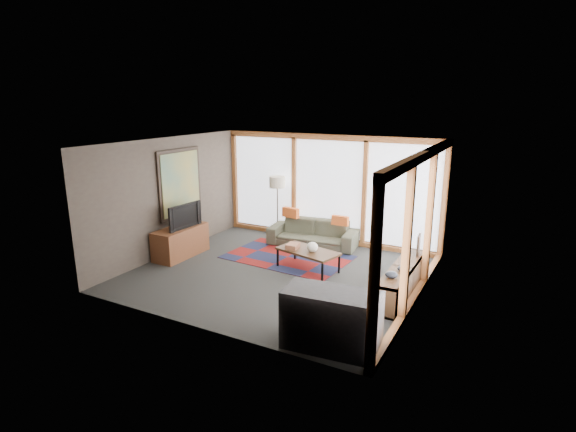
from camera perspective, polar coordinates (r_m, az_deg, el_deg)
The scene contains 17 objects.
ground at distance 9.09m, azimuth -1.20°, elevation -7.29°, with size 5.50×5.50×0.00m, color #2A2A27.
room_envelope at distance 8.90m, azimuth 3.30°, elevation 2.60°, with size 5.52×5.02×2.62m.
rug at distance 9.98m, azimuth -0.03°, elevation -5.22°, with size 2.62×1.69×0.01m, color maroon.
sofa at distance 10.68m, azimuth 3.18°, elevation -2.20°, with size 2.08×0.81×0.61m, color #383A2B.
pillow_left at distance 10.87m, azimuth 0.34°, elevation 0.44°, with size 0.43×0.13×0.24m, color #DD5D23.
pillow_right at distance 10.27m, azimuth 6.64°, elevation -0.57°, with size 0.39×0.12×0.22m, color #DD5D23.
floor_lamp at distance 11.13m, azimuth -1.35°, elevation 1.08°, with size 0.39×0.39×1.57m, color #302317, non-canonical shape.
coffee_table at distance 9.22m, azimuth 2.54°, elevation -5.59°, with size 1.26×0.63×0.42m, color #361C13, non-canonical shape.
book_stack at distance 9.25m, azimuth 0.60°, elevation -3.83°, with size 0.23×0.28×0.09m, color #98593C.
vase at distance 9.03m, azimuth 3.09°, elevation -3.95°, with size 0.23×0.23×0.20m, color silver.
bookshelf at distance 8.32m, azimuth 14.30°, elevation -7.93°, with size 0.39×2.13×0.53m, color #361C13, non-canonical shape.
bowl_a at distance 7.67m, azimuth 13.00°, elevation -7.26°, with size 0.21×0.21×0.11m, color black.
bowl_b at distance 8.00m, azimuth 14.34°, elevation -6.49°, with size 0.18×0.18×0.09m, color black.
shelf_picture at distance 8.86m, azimuth 16.25°, elevation -3.51°, with size 0.04×0.29×0.39m, color black.
tv_console at distance 10.24m, azimuth -13.46°, elevation -3.19°, with size 0.55×1.31×0.66m, color brown.
television at distance 10.07m, azimuth -13.29°, elevation 0.07°, with size 0.94×0.12×0.54m, color black.
bar_counter at distance 6.42m, azimuth 5.55°, elevation -13.02°, with size 1.34×0.62×0.85m, color black.
Camera 1 is at (4.14, -7.34, 3.40)m, focal length 28.00 mm.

